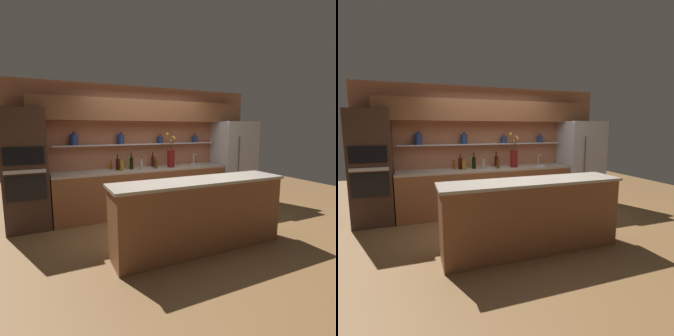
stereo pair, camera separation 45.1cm
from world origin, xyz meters
TOP-DOWN VIEW (x-y plane):
  - ground_plane at (0.00, 0.00)m, footprint 12.00×12.00m
  - back_wall_unit at (-0.00, 1.53)m, footprint 5.20×0.44m
  - back_counter_unit at (-0.10, 1.24)m, footprint 3.57×0.62m
  - island_counter at (0.00, -0.70)m, footprint 2.59×0.61m
  - refrigerator at (2.15, 1.20)m, footprint 0.90×0.73m
  - oven_tower at (-2.25, 1.24)m, footprint 0.69×0.64m
  - flower_vase at (0.47, 1.20)m, footprint 0.20×0.15m
  - sink_fixture at (1.11, 1.25)m, footprint 0.28×0.28m
  - bottle_wine_0 at (0.14, 1.42)m, footprint 0.07×0.07m
  - bottle_sauce_1 at (-0.77, 1.42)m, footprint 0.05×0.05m
  - bottle_wine_2 at (-0.65, 1.31)m, footprint 0.08×0.08m
  - bottle_wine_3 at (-0.38, 1.28)m, footprint 0.08×0.08m
  - bottle_oil_4 at (-0.62, 1.16)m, footprint 0.07×0.07m
  - bottle_spirit_5 at (-0.41, 1.40)m, footprint 0.07×0.07m
  - bottle_spirit_6 at (-0.22, 1.13)m, footprint 0.06×0.06m
  - bottle_oil_7 at (0.09, 1.14)m, footprint 0.06×0.06m

SIDE VIEW (x-z plane):
  - ground_plane at x=0.00m, z-range 0.00..0.00m
  - back_counter_unit at x=-0.10m, z-range 0.00..0.92m
  - island_counter at x=0.00m, z-range 0.00..1.02m
  - sink_fixture at x=1.11m, z-range 0.82..1.07m
  - refrigerator at x=2.15m, z-range 0.00..1.89m
  - bottle_sauce_1 at x=-0.77m, z-range 0.91..1.08m
  - bottle_oil_7 at x=0.09m, z-range 0.90..1.12m
  - bottle_oil_4 at x=-0.62m, z-range 0.89..1.14m
  - bottle_spirit_6 at x=-0.22m, z-range 0.90..1.15m
  - oven_tower at x=-2.25m, z-range 0.00..2.06m
  - bottle_spirit_5 at x=-0.41m, z-range 0.90..1.17m
  - bottle_wine_2 at x=-0.65m, z-range 0.88..1.19m
  - bottle_wine_0 at x=0.14m, z-range 0.88..1.19m
  - bottle_wine_3 at x=-0.38m, z-range 0.88..1.21m
  - flower_vase at x=0.47m, z-range 0.76..1.49m
  - back_wall_unit at x=0.00m, z-range 0.25..2.85m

